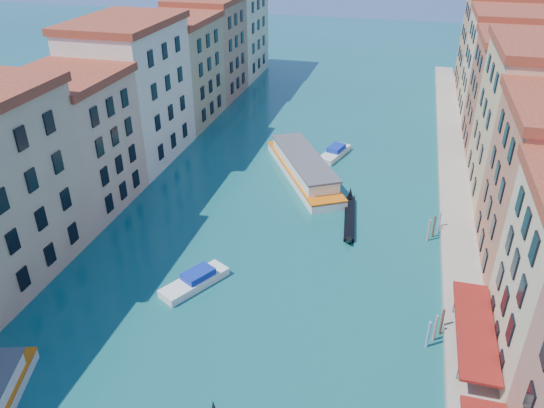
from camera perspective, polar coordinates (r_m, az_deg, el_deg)
The scene contains 7 objects.
left_bank_palazzos at distance 78.97m, azimuth -16.94°, elevation 9.65°, with size 12.80×128.40×21.00m.
right_bank_palazzos at distance 70.26m, azimuth 26.84°, elevation 5.33°, with size 12.80×128.40×21.00m.
quay at distance 72.72m, azimuth 19.14°, elevation -0.44°, with size 4.00×140.00×1.00m, color #AC9F8B.
vaporetto_far at distance 77.54m, azimuth 3.42°, elevation 3.95°, with size 15.21×21.55×3.27m.
gondola_far at distance 67.83m, azimuth 8.34°, elevation -1.33°, with size 2.56×13.62×1.93m.
motorboat_mid at distance 56.38m, azimuth -8.24°, elevation -8.14°, with size 5.85×7.83×1.58m.
motorboat_far at distance 85.05m, azimuth 6.78°, elevation 5.53°, with size 4.44×7.94×1.57m.
Camera 1 is at (13.96, 1.28, 34.61)m, focal length 35.00 mm.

